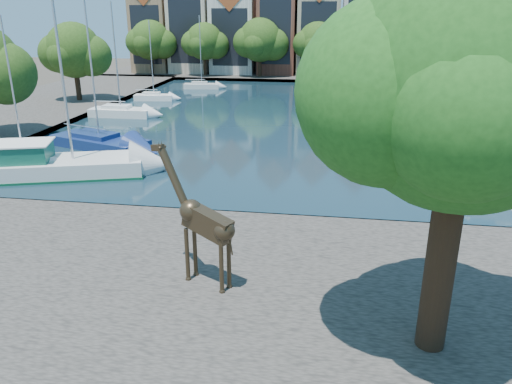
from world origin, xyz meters
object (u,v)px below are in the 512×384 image
giraffe_statue (201,221)px  sailboat_left_a (25,164)px  plane_tree (471,89)px  motorsailer (45,163)px

giraffe_statue → sailboat_left_a: size_ratio=0.52×
plane_tree → sailboat_left_a: plane_tree is taller
motorsailer → sailboat_left_a: bearing=161.3°
giraffe_statue → motorsailer: bearing=138.0°
plane_tree → giraffe_statue: (-7.31, 2.43, -4.85)m
giraffe_statue → sailboat_left_a: sailboat_left_a is taller
plane_tree → sailboat_left_a: (-21.59, 14.33, -7.10)m
plane_tree → giraffe_statue: 9.10m
plane_tree → giraffe_statue: size_ratio=2.25×
motorsailer → sailboat_left_a: 1.86m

